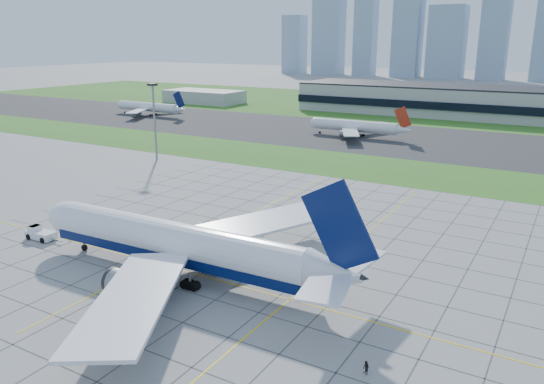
% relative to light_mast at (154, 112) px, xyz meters
% --- Properties ---
extents(ground, '(1400.00, 1400.00, 0.00)m').
position_rel_light_mast_xyz_m(ground, '(70.00, -65.00, -16.18)').
color(ground, gray).
rests_on(ground, ground).
extents(grass_median, '(700.00, 35.00, 0.04)m').
position_rel_light_mast_xyz_m(grass_median, '(70.00, 25.00, -16.16)').
color(grass_median, '#36621C').
rests_on(grass_median, ground).
extents(asphalt_taxiway, '(700.00, 75.00, 0.04)m').
position_rel_light_mast_xyz_m(asphalt_taxiway, '(70.00, 80.00, -16.15)').
color(asphalt_taxiway, '#383838').
rests_on(asphalt_taxiway, ground).
extents(grass_far, '(700.00, 145.00, 0.04)m').
position_rel_light_mast_xyz_m(grass_far, '(70.00, 190.00, -16.16)').
color(grass_far, '#36621C').
rests_on(grass_far, ground).
extents(apron_markings, '(120.00, 130.00, 0.03)m').
position_rel_light_mast_xyz_m(apron_markings, '(70.43, -53.91, -16.17)').
color(apron_markings, '#474744').
rests_on(apron_markings, ground).
extents(service_block, '(50.00, 25.00, 8.00)m').
position_rel_light_mast_xyz_m(service_block, '(-90.00, 145.00, -12.18)').
color(service_block, '#B7B7B2').
rests_on(service_block, ground).
extents(light_mast, '(2.50, 2.50, 25.60)m').
position_rel_light_mast_xyz_m(light_mast, '(0.00, 0.00, 0.00)').
color(light_mast, gray).
rests_on(light_mast, ground).
extents(city_skyline, '(523.00, 32.40, 160.00)m').
position_rel_light_mast_xyz_m(city_skyline, '(61.29, 455.00, 42.91)').
color(city_skyline, '#93AAC0').
rests_on(city_skyline, ground).
extents(airliner, '(66.37, 67.22, 20.89)m').
position_rel_light_mast_xyz_m(airliner, '(67.00, -68.56, -10.47)').
color(airliner, white).
rests_on(airliner, ground).
extents(pushback_tug, '(9.40, 3.46, 2.60)m').
position_rel_light_mast_xyz_m(pushback_tug, '(31.09, -69.43, -15.02)').
color(pushback_tug, white).
rests_on(pushback_tug, ground).
extents(crew_near, '(0.52, 0.65, 1.55)m').
position_rel_light_mast_xyz_m(crew_near, '(36.19, -65.73, -15.41)').
color(crew_near, black).
rests_on(crew_near, ground).
extents(crew_far, '(1.08, 1.04, 1.76)m').
position_rel_light_mast_xyz_m(crew_far, '(105.25, -79.34, -15.30)').
color(crew_far, black).
rests_on(crew_far, ground).
extents(distant_jet_0, '(45.08, 42.66, 14.08)m').
position_rel_light_mast_xyz_m(distant_jet_0, '(-79.02, 81.60, -11.69)').
color(distant_jet_0, white).
rests_on(distant_jet_0, ground).
extents(distant_jet_1, '(42.14, 42.66, 14.08)m').
position_rel_light_mast_xyz_m(distant_jet_1, '(42.52, 75.78, -11.69)').
color(distant_jet_1, white).
rests_on(distant_jet_1, ground).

